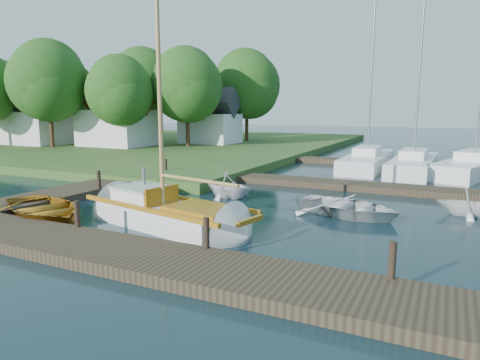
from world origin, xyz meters
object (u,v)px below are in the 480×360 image
at_px(tree_2, 120,91).
at_px(tree_7, 247,85).
at_px(tender_c, 347,204).
at_px(tender_a, 147,185).
at_px(tree_6, 1,91).
at_px(sailboat, 171,217).
at_px(tender_d, 469,201).
at_px(marina_boat_1, 367,159).
at_px(house_c, 210,121).
at_px(house_a, 119,118).
at_px(mooring_post_3, 392,260).
at_px(marina_boat_3, 474,164).
at_px(tree_1, 49,81).
at_px(house_b, 39,120).
at_px(dinghy, 43,206).
at_px(tree_3, 187,85).
at_px(tender_b, 228,183).
at_px(mooring_post_4, 99,180).
at_px(mooring_post_1, 77,214).
at_px(mooring_post_5, 166,166).
at_px(tree_5, 72,93).
at_px(marina_boat_2, 413,163).
at_px(tree_4, 143,83).
at_px(mooring_post_2, 206,233).

height_order(tree_2, tree_7, tree_7).
relative_size(tender_c, tree_2, 0.50).
relative_size(tender_a, tree_6, 0.43).
distance_m(tree_2, tree_6, 18.12).
bearing_deg(sailboat, tender_d, 46.31).
xyz_separation_m(tender_c, tree_6, (-39.73, 14.83, 5.24)).
height_order(marina_boat_1, house_c, marina_boat_1).
relative_size(house_a, house_c, 1.19).
relative_size(mooring_post_3, marina_boat_3, 0.07).
height_order(sailboat, tree_1, tree_1).
height_order(marina_boat_3, tree_1, marina_boat_3).
height_order(house_b, house_c, house_b).
bearing_deg(house_b, dinghy, -38.94).
bearing_deg(tender_d, mooring_post_3, 172.54).
relative_size(sailboat, house_c, 1.86).
bearing_deg(tender_a, house_a, 62.81).
bearing_deg(marina_boat_1, tree_3, 76.50).
height_order(tender_b, tree_1, tree_1).
relative_size(mooring_post_4, tender_a, 0.22).
bearing_deg(mooring_post_4, tree_1, 144.67).
bearing_deg(tender_d, mooring_post_1, 131.32).
bearing_deg(tree_7, mooring_post_5, -76.64).
bearing_deg(mooring_post_4, sailboat, -26.07).
bearing_deg(marina_boat_3, tender_d, -165.86).
bearing_deg(tree_2, tree_5, 153.43).
bearing_deg(tree_6, marina_boat_2, -3.63).
relative_size(tree_4, tree_5, 1.19).
xyz_separation_m(mooring_post_1, house_c, (-11.00, 27.00, 1.88)).
bearing_deg(tree_3, sailboat, -58.37).
xyz_separation_m(mooring_post_5, tree_2, (-11.00, 9.05, 4.55)).
bearing_deg(mooring_post_1, house_a, 128.99).
distance_m(mooring_post_4, sailboat, 6.58).
xyz_separation_m(sailboat, tree_6, (-34.90, 18.94, 5.30)).
relative_size(house_a, tree_4, 0.65).
distance_m(dinghy, tree_1, 24.94).
relative_size(mooring_post_5, house_c, 0.15).
bearing_deg(mooring_post_5, tree_3, 118.20).
xyz_separation_m(tender_b, house_c, (-12.43, 19.94, 1.95)).
xyz_separation_m(mooring_post_1, sailboat, (1.90, 2.11, -0.36)).
bearing_deg(tender_c, dinghy, 135.15).
height_order(mooring_post_1, mooring_post_3, same).
distance_m(mooring_post_2, tree_3, 28.24).
distance_m(tender_d, house_c, 28.87).
bearing_deg(marina_boat_2, tender_d, -163.66).
xyz_separation_m(tree_4, tree_6, (-14.00, -6.00, -0.73)).
bearing_deg(house_c, tender_c, -49.52).
relative_size(marina_boat_1, tree_1, 1.25).
bearing_deg(tree_3, mooring_post_5, -61.80).
bearing_deg(marina_boat_2, house_c, 67.86).
xyz_separation_m(tender_b, tree_7, (-10.43, 23.99, 5.57)).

